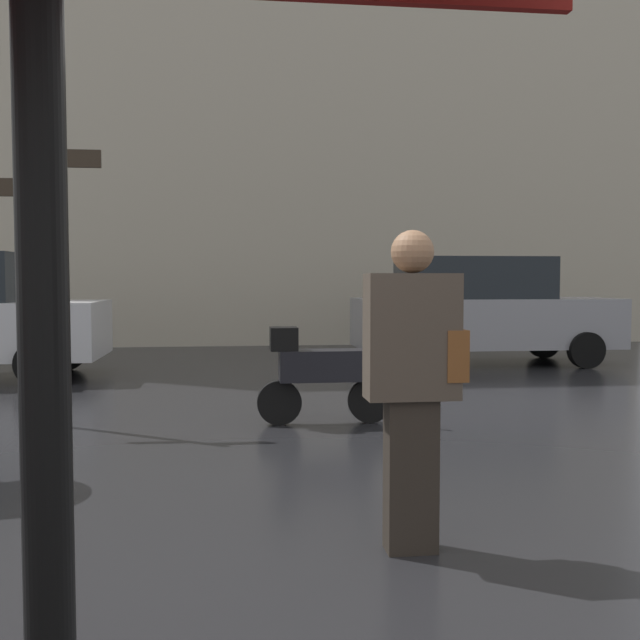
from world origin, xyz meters
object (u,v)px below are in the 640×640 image
(pedestrian_with_bag, at_px, (414,371))
(street_signpost, at_px, (46,249))
(parked_car_left, at_px, (481,310))
(parked_scooter, at_px, (321,371))

(pedestrian_with_bag, distance_m, street_signpost, 4.83)
(street_signpost, bearing_deg, pedestrian_with_bag, -53.23)
(parked_car_left, bearing_deg, street_signpost, 22.03)
(pedestrian_with_bag, height_order, parked_car_left, parked_car_left)
(parked_scooter, height_order, street_signpost, street_signpost)
(parked_scooter, bearing_deg, pedestrian_with_bag, -78.11)
(parked_scooter, bearing_deg, parked_car_left, 65.55)
(parked_scooter, bearing_deg, street_signpost, -174.94)
(pedestrian_with_bag, bearing_deg, street_signpost, -127.66)
(parked_car_left, xyz_separation_m, street_signpost, (-6.26, -4.68, 0.85))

